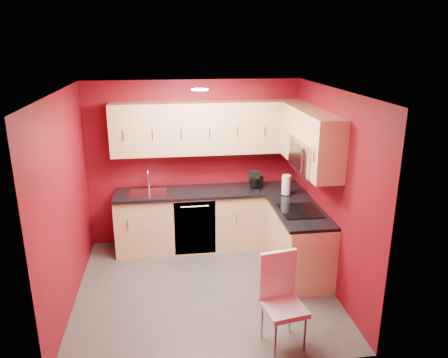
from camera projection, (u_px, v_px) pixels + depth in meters
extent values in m
plane|color=#4A4745|center=(205.00, 288.00, 5.62)|extent=(3.20, 3.20, 0.00)
plane|color=white|center=(202.00, 91.00, 4.85)|extent=(3.20, 3.20, 0.00)
plane|color=maroon|center=(194.00, 163.00, 6.65)|extent=(3.20, 0.00, 3.20)
plane|color=maroon|center=(219.00, 255.00, 3.82)|extent=(3.20, 0.00, 3.20)
plane|color=maroon|center=(65.00, 203.00, 5.03)|extent=(0.00, 3.00, 3.00)
plane|color=maroon|center=(331.00, 191.00, 5.44)|extent=(0.00, 3.00, 3.00)
cube|color=#EDBE87|center=(210.00, 219.00, 6.64)|extent=(2.80, 0.60, 0.87)
cube|color=#EDBE87|center=(298.00, 242.00, 5.89)|extent=(0.60, 1.30, 0.87)
cube|color=black|center=(210.00, 192.00, 6.49)|extent=(2.80, 0.63, 0.04)
cube|color=black|center=(299.00, 212.00, 5.73)|extent=(0.63, 1.27, 0.04)
cube|color=tan|center=(208.00, 128.00, 6.34)|extent=(2.80, 0.35, 0.75)
cube|color=tan|center=(299.00, 132.00, 6.06)|extent=(0.35, 0.57, 0.75)
cube|color=tan|center=(329.00, 152.00, 4.97)|extent=(0.35, 0.22, 0.75)
cube|color=tan|center=(316.00, 126.00, 5.37)|extent=(0.35, 0.76, 0.33)
cube|color=silver|center=(312.00, 155.00, 5.48)|extent=(0.40, 0.76, 0.42)
cube|color=black|center=(298.00, 156.00, 5.46)|extent=(0.02, 0.62, 0.33)
cylinder|color=silver|center=(302.00, 161.00, 5.24)|extent=(0.02, 0.02, 0.29)
cube|color=black|center=(300.00, 211.00, 5.69)|extent=(0.50, 0.55, 0.01)
cube|color=silver|center=(149.00, 193.00, 6.36)|extent=(0.52, 0.42, 0.02)
cylinder|color=silver|center=(149.00, 180.00, 6.51)|extent=(0.02, 0.02, 0.26)
torus|color=silver|center=(148.00, 174.00, 6.41)|extent=(0.02, 0.16, 0.16)
cylinder|color=silver|center=(148.00, 179.00, 6.36)|extent=(0.02, 0.02, 0.12)
cube|color=black|center=(195.00, 228.00, 6.34)|extent=(0.60, 0.02, 0.82)
cylinder|color=white|center=(200.00, 90.00, 5.14)|extent=(0.20, 0.20, 0.01)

